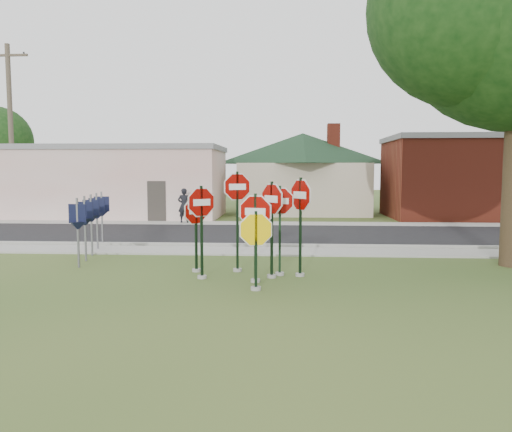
# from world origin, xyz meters

# --- Properties ---
(ground) EXTENTS (120.00, 120.00, 0.00)m
(ground) POSITION_xyz_m (0.00, 0.00, 0.00)
(ground) COLOR #2E4B1C
(ground) RESTS_ON ground
(sidewalk_near) EXTENTS (60.00, 1.60, 0.06)m
(sidewalk_near) POSITION_xyz_m (0.00, 5.50, 0.03)
(sidewalk_near) COLOR #9A9991
(sidewalk_near) RESTS_ON ground
(road) EXTENTS (60.00, 7.00, 0.04)m
(road) POSITION_xyz_m (0.00, 10.00, 0.02)
(road) COLOR black
(road) RESTS_ON ground
(sidewalk_far) EXTENTS (60.00, 1.60, 0.06)m
(sidewalk_far) POSITION_xyz_m (0.00, 14.30, 0.03)
(sidewalk_far) COLOR #9A9991
(sidewalk_far) RESTS_ON ground
(curb) EXTENTS (60.00, 0.20, 0.14)m
(curb) POSITION_xyz_m (0.00, 6.50, 0.07)
(curb) COLOR #9A9991
(curb) RESTS_ON ground
(stop_sign_center) EXTENTS (1.11, 0.24, 2.33)m
(stop_sign_center) POSITION_xyz_m (0.17, 0.94, 1.42)
(stop_sign_center) COLOR gray
(stop_sign_center) RESTS_ON ground
(stop_sign_yellow) EXTENTS (1.06, 0.24, 1.95)m
(stop_sign_yellow) POSITION_xyz_m (0.23, 0.11, 1.13)
(stop_sign_yellow) COLOR gray
(stop_sign_yellow) RESTS_ON ground
(stop_sign_left) EXTENTS (0.84, 0.64, 2.49)m
(stop_sign_left) POSITION_xyz_m (-1.23, 1.27, 1.53)
(stop_sign_left) COLOR gray
(stop_sign_left) RESTS_ON ground
(stop_sign_right) EXTENTS (0.75, 0.85, 2.61)m
(stop_sign_right) POSITION_xyz_m (0.56, 1.48, 1.63)
(stop_sign_right) COLOR gray
(stop_sign_right) RESTS_ON ground
(stop_sign_back_right) EXTENTS (0.99, 0.24, 2.47)m
(stop_sign_back_right) POSITION_xyz_m (0.76, 1.79, 1.51)
(stop_sign_back_right) COLOR gray
(stop_sign_back_right) RESTS_ON ground
(stop_sign_back_left) EXTENTS (0.96, 0.40, 2.85)m
(stop_sign_back_left) POSITION_xyz_m (-0.41, 2.23, 1.78)
(stop_sign_back_left) COLOR gray
(stop_sign_back_left) RESTS_ON ground
(stop_sign_far_right) EXTENTS (0.68, 0.94, 2.71)m
(stop_sign_far_right) POSITION_xyz_m (1.30, 1.71, 1.71)
(stop_sign_far_right) COLOR gray
(stop_sign_far_right) RESTS_ON ground
(stop_sign_far_left) EXTENTS (0.73, 0.76, 2.20)m
(stop_sign_far_left) POSITION_xyz_m (-1.53, 2.13, 1.32)
(stop_sign_far_left) COLOR gray
(stop_sign_far_left) RESTS_ON ground
(route_sign_row) EXTENTS (1.43, 4.63, 2.00)m
(route_sign_row) POSITION_xyz_m (-5.40, 4.50, 1.22)
(route_sign_row) COLOR #59595E
(route_sign_row) RESTS_ON ground
(building_stucco) EXTENTS (12.20, 6.20, 4.20)m
(building_stucco) POSITION_xyz_m (-9.00, 18.00, 2.15)
(building_stucco) COLOR silver
(building_stucco) RESTS_ON ground
(building_house) EXTENTS (11.60, 11.60, 6.20)m
(building_house) POSITION_xyz_m (2.00, 22.00, 3.65)
(building_house) COLOR #B4A48F
(building_house) RESTS_ON ground
(building_brick) EXTENTS (10.20, 6.20, 4.75)m
(building_brick) POSITION_xyz_m (12.00, 18.50, 2.40)
(building_brick) COLOR maroon
(building_brick) RESTS_ON ground
(utility_pole_near) EXTENTS (2.20, 0.26, 9.50)m
(utility_pole_near) POSITION_xyz_m (-14.00, 15.20, 4.97)
(utility_pole_near) COLOR #4D4133
(utility_pole_near) RESTS_ON ground
(pedestrian) EXTENTS (0.66, 0.44, 1.79)m
(pedestrian) POSITION_xyz_m (-4.37, 14.27, 0.96)
(pedestrian) COLOR black
(pedestrian) RESTS_ON sidewalk_far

